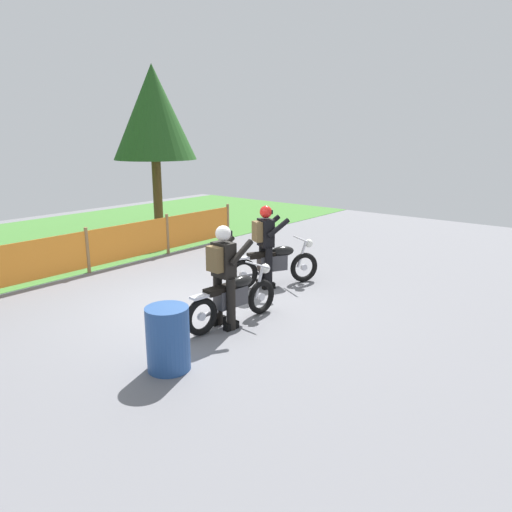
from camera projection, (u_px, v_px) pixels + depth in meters
The scene contains 10 objects.
ground at pixel (198, 307), 8.87m from camera, with size 24.00×24.00×0.02m, color slate.
grass_verge at pixel (10, 248), 13.41m from camera, with size 24.00×7.78×0.01m, color #427A33.
barrier_fence at pixel (87, 250), 10.90m from camera, with size 9.49×0.08×1.05m.
tree_near_left at pixel (154, 113), 14.31m from camera, with size 2.47×2.47×5.06m.
motorcycle_lead at pixel (234, 298), 7.99m from camera, with size 1.95×0.57×0.92m.
motorcycle_trailing at pixel (275, 264), 10.00m from camera, with size 1.84×1.08×0.96m.
rider_lead at pixel (223, 271), 7.72m from camera, with size 0.71×0.59×1.69m.
rider_trailing at pixel (265, 242), 9.79m from camera, with size 0.79×0.70×1.69m.
traffic_cone at pixel (227, 264), 10.74m from camera, with size 0.32×0.32×0.53m.
spare_drum at pixel (168, 339), 6.42m from camera, with size 0.58×0.58×0.88m, color navy.
Camera 1 is at (-5.82, -6.10, 3.09)m, focal length 33.92 mm.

